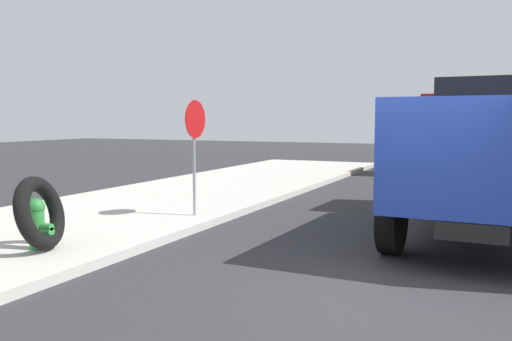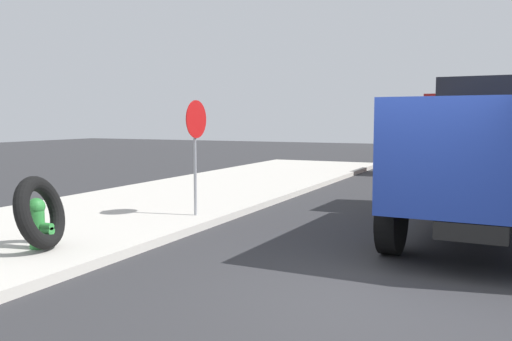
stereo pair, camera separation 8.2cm
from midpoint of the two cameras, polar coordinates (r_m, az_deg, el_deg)
name	(u,v)px [view 2 (the right image)]	position (r m, az deg, el deg)	size (l,w,h in m)	color
ground_plane	(388,302)	(6.68, 14.04, -13.16)	(80.00, 80.00, 0.00)	#2D2D30
fire_hydrant	(37,222)	(8.89, -21.66, -5.00)	(0.26, 0.60, 0.77)	#2D8438
loose_tire	(40,212)	(8.73, -21.39, -4.11)	(1.12, 1.12, 0.23)	black
stop_sign	(196,136)	(11.04, -6.11, 3.64)	(0.76, 0.08, 2.33)	gray
dump_truck_blue	(493,146)	(10.98, 23.73, 2.36)	(7.09, 3.00, 3.00)	#1E3899
dump_truck_gray	(466,131)	(23.65, 21.25, 3.86)	(7.00, 2.80, 3.00)	slate
dump_truck_yellow	(466,127)	(34.09, 21.19, 4.23)	(7.05, 2.92, 3.00)	gold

